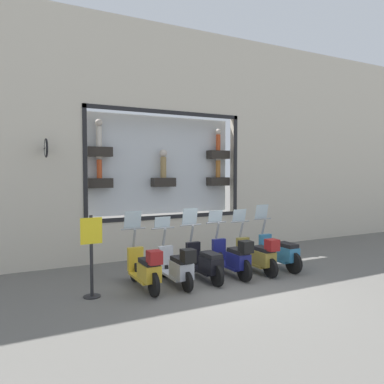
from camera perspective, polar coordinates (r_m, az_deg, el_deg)
The scene contains 9 objects.
ground_plane at distance 9.01m, azimuth 5.25°, elevation -13.94°, with size 120.00×120.00×0.00m, color #66635E.
building_facade at distance 11.85m, azimuth -4.16°, elevation 7.77°, with size 1.17×36.00×7.13m.
scooter_teal_0 at distance 10.54m, azimuth 13.24°, elevation -8.96°, with size 1.81×0.61×1.70m.
scooter_olive_1 at distance 10.01m, azimuth 10.08°, elevation -9.47°, with size 1.80×0.60×1.59m.
scooter_navy_2 at distance 9.57m, azimuth 6.30°, elevation -9.93°, with size 1.81×0.60×1.60m.
scooter_black_3 at distance 9.24m, azimuth 2.01°, elevation -10.70°, with size 1.80×0.60×1.69m.
scooter_silver_4 at distance 8.82m, azimuth -2.23°, elevation -11.24°, with size 1.79×0.60×1.51m.
scooter_yellow_5 at distance 8.54m, azimuth -7.10°, elevation -11.54°, with size 1.81×0.61×1.69m.
shop_sign_post at distance 8.20m, azimuth -15.07°, elevation -8.96°, with size 0.36×0.45×1.73m.
Camera 1 is at (-7.26, 4.64, 2.63)m, focal length 35.00 mm.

